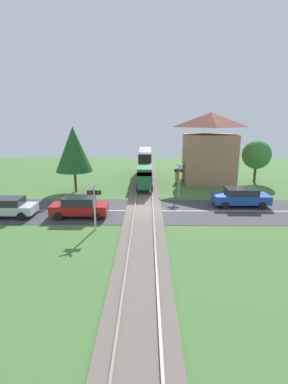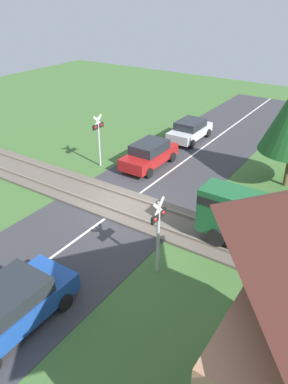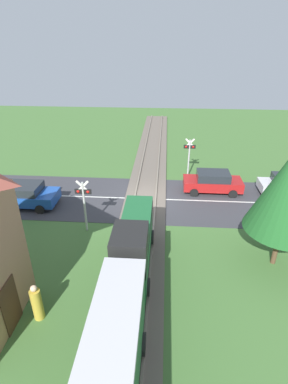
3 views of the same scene
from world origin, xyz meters
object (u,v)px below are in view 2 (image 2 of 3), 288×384
at_px(car_near_crossing, 149,154).
at_px(crossing_signal_east_approach, 158,227).
at_px(car_behind_queue, 190,130).
at_px(car_far_side, 8,307).
at_px(crossing_signal_west_approach, 99,134).

bearing_deg(car_near_crossing, crossing_signal_east_approach, 34.69).
bearing_deg(car_behind_queue, car_far_side, 9.17).
relative_size(crossing_signal_west_approach, crossing_signal_east_approach, 1.00).
bearing_deg(crossing_signal_west_approach, car_far_side, 26.06).
distance_m(crossing_signal_west_approach, crossing_signal_east_approach, 10.06).
height_order(car_near_crossing, car_behind_queue, car_near_crossing).
height_order(car_far_side, crossing_signal_west_approach, crossing_signal_west_approach).
bearing_deg(car_near_crossing, car_behind_queue, 180.00).
xyz_separation_m(car_far_side, crossing_signal_east_approach, (-4.81, 2.51, 1.22)).
distance_m(car_behind_queue, crossing_signal_east_approach, 14.15).
distance_m(car_far_side, crossing_signal_east_approach, 5.56).
relative_size(car_near_crossing, car_behind_queue, 1.05).
bearing_deg(crossing_signal_east_approach, crossing_signal_west_approach, -128.18).
bearing_deg(crossing_signal_east_approach, car_far_side, -27.57).
xyz_separation_m(car_near_crossing, crossing_signal_east_approach, (7.79, 5.39, 1.23)).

